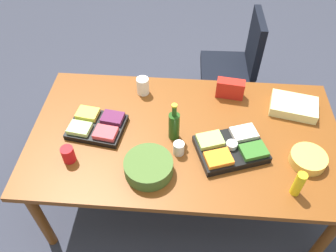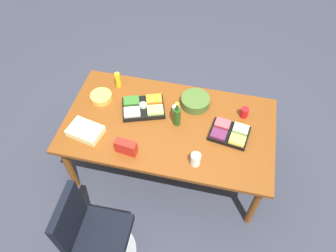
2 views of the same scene
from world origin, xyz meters
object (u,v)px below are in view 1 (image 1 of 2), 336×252
salad_bowl (148,167)px  mayo_jar (143,86)px  chip_bag_red (230,89)px  office_chair (231,74)px  red_solo_cup (68,154)px  mustard_bottle (298,184)px  sheet_cake (293,106)px  wine_bottle (174,125)px  conference_table (184,141)px  veggie_tray (231,148)px  fruit_platter (97,125)px  chip_bowl (308,159)px  paper_cup (178,148)px

salad_bowl → mayo_jar: bearing=99.9°
mayo_jar → chip_bag_red: (0.64, 0.01, 0.00)m
office_chair → red_solo_cup: 1.84m
mayo_jar → mustard_bottle: (0.98, -0.79, 0.02)m
sheet_cake → wine_bottle: bearing=-159.2°
mayo_jar → salad_bowl: mayo_jar is taller
salad_bowl → conference_table: bearing=56.8°
conference_table → office_chair: office_chair is taller
veggie_tray → wine_bottle: 0.39m
sheet_cake → veggie_tray: bearing=-138.0°
fruit_platter → red_solo_cup: 0.30m
mayo_jar → salad_bowl: (0.12, -0.71, -0.02)m
chip_bowl → sheet_cake: bearing=91.3°
conference_table → veggie_tray: veggie_tray is taller
paper_cup → chip_bag_red: (0.34, 0.56, 0.03)m
chip_bowl → fruit_platter: bearing=172.6°
wine_bottle → chip_bag_red: 0.58m
red_solo_cup → paper_cup: bearing=9.1°
office_chair → wine_bottle: 1.34m
conference_table → sheet_cake: size_ratio=6.48×
wine_bottle → mustard_bottle: wine_bottle is taller
chip_bag_red → veggie_tray: bearing=-91.6°
veggie_tray → salad_bowl: 0.54m
veggie_tray → wine_bottle: bearing=164.9°
fruit_platter → red_solo_cup: size_ratio=3.61×
sheet_cake → wine_bottle: size_ratio=1.09×
sheet_cake → chip_bag_red: size_ratio=1.60×
sheet_cake → paper_cup: 0.91m
paper_cup → mayo_jar: bearing=118.3°
fruit_platter → mustard_bottle: size_ratio=2.24×
conference_table → veggie_tray: (0.29, -0.13, 0.10)m
chip_bowl → mustard_bottle: mustard_bottle is taller
fruit_platter → chip_bag_red: 0.99m
office_chair → mustard_bottle: 1.61m
veggie_tray → mayo_jar: bearing=140.5°
conference_table → office_chair: bearing=69.8°
wine_bottle → chip_bowl: bearing=-9.8°
red_solo_cup → fruit_platter: bearing=67.1°
office_chair → fruit_platter: 1.56m
wine_bottle → chip_bag_red: bearing=48.3°
mayo_jar → chip_bag_red: bearing=1.2°
mayo_jar → salad_bowl: 0.72m
office_chair → chip_bowl: (0.35, -1.29, 0.40)m
veggie_tray → sheet_cake: size_ratio=1.55×
fruit_platter → salad_bowl: (0.39, -0.32, 0.01)m
chip_bag_red → chip_bowl: bearing=-51.6°
chip_bag_red → sheet_cake: bearing=-14.4°
conference_table → red_solo_cup: red_solo_cup is taller
wine_bottle → mustard_bottle: 0.82m
sheet_cake → mustard_bottle: (-0.10, -0.69, 0.05)m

